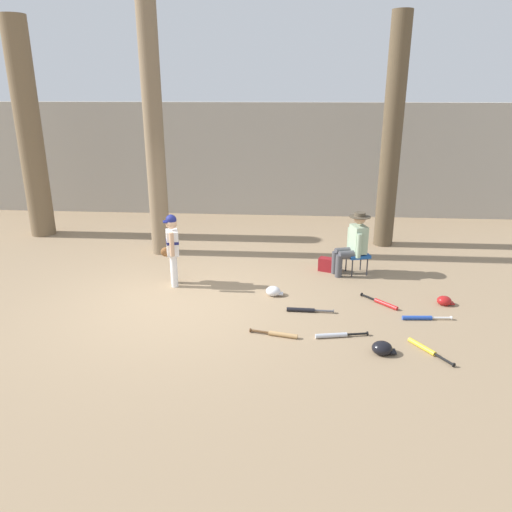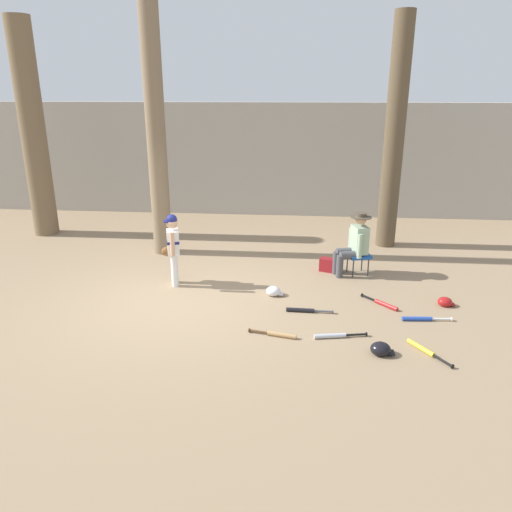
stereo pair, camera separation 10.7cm
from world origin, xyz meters
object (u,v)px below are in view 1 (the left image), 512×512
handbag_beside_stool (328,265)px  bat_black_composite (304,310)px  batting_helmet_red (444,301)px  batting_helmet_black (382,348)px  young_ballplayer (172,245)px  bat_red_barrel (383,303)px  tree_behind_spectator (391,148)px  batting_helmet_white (273,291)px  tree_near_player (152,106)px  bat_blue_youth (421,318)px  folding_stool (357,255)px  tree_far_left (31,144)px  seated_spectator (353,242)px  bat_yellow_trainer (425,349)px  bat_aluminum_silver (335,335)px  bat_wood_tan (279,334)px

handbag_beside_stool → bat_black_composite: size_ratio=0.45×
batting_helmet_red → batting_helmet_black: bearing=-127.5°
young_ballplayer → bat_red_barrel: (3.63, -0.61, -0.71)m
tree_behind_spectator → batting_helmet_white: 4.41m
batting_helmet_white → bat_red_barrel: bearing=-8.3°
handbag_beside_stool → batting_helmet_white: bearing=-128.6°
tree_near_player → bat_red_barrel: size_ratio=11.28×
tree_behind_spectator → bat_blue_youth: bearing=-90.8°
folding_stool → batting_helmet_red: size_ratio=1.80×
young_ballplayer → batting_helmet_red: 4.71m
young_ballplayer → tree_far_left: bearing=143.0°
seated_spectator → batting_helmet_white: size_ratio=4.02×
young_ballplayer → bat_yellow_trainer: size_ratio=1.92×
batting_helmet_white → batting_helmet_black: (1.54, -1.84, 0.01)m
bat_black_composite → batting_helmet_red: size_ratio=2.72×
tree_near_player → bat_yellow_trainer: (4.65, -3.88, -3.01)m
handbag_beside_stool → bat_aluminum_silver: size_ratio=0.44×
tree_near_player → bat_wood_tan: 5.41m
bat_wood_tan → bat_yellow_trainer: bearing=-7.4°
young_ballplayer → batting_helmet_black: 4.06m
bat_blue_youth → batting_helmet_black: batting_helmet_black is taller
batting_helmet_red → bat_red_barrel: bearing=-175.0°
bat_wood_tan → batting_helmet_black: batting_helmet_black is taller
tree_far_left → batting_helmet_black: size_ratio=15.62×
bat_blue_youth → batting_helmet_white: batting_helmet_white is taller
tree_far_left → tree_behind_spectator: bearing=-1.5°
bat_red_barrel → tree_far_left: bearing=154.7°
bat_wood_tan → bat_yellow_trainer: (1.99, -0.26, -0.00)m
young_ballplayer → bat_wood_tan: 2.77m
seated_spectator → batting_helmet_red: size_ratio=4.36×
tree_far_left → bat_aluminum_silver: 8.47m
batting_helmet_black → bat_yellow_trainer: bearing=11.2°
young_ballplayer → batting_helmet_red: bearing=-6.5°
handbag_beside_stool → bat_aluminum_silver: 2.70m
batting_helmet_white → bat_aluminum_silver: bearing=-56.6°
batting_helmet_red → batting_helmet_black: (-1.28, -1.67, 0.01)m
bat_wood_tan → bat_red_barrel: same height
handbag_beside_stool → batting_helmet_white: 1.61m
bat_yellow_trainer → batting_helmet_red: size_ratio=2.47×
tree_far_left → bat_black_composite: tree_far_left is taller
bat_aluminum_silver → bat_blue_youth: 1.51m
tree_behind_spectator → bat_yellow_trainer: 5.27m
bat_aluminum_silver → bat_yellow_trainer: (1.19, -0.29, -0.00)m
bat_blue_youth → bat_wood_tan: size_ratio=1.08×
bat_yellow_trainer → tree_near_player: bearing=140.2°
tree_behind_spectator → bat_black_composite: tree_behind_spectator is taller
tree_far_left → folding_stool: bearing=-16.4°
batting_helmet_black → tree_behind_spectator: bearing=80.5°
bat_black_composite → batting_helmet_black: (1.01, -1.22, 0.05)m
folding_stool → bat_wood_tan: folding_stool is taller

